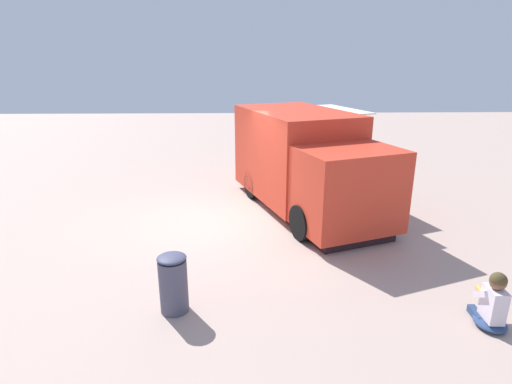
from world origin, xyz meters
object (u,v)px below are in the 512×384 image
Objects in this scene: person_customer at (492,304)px; planter_flowering_near at (289,155)px; trash_bin at (173,283)px; food_truck at (306,164)px.

person_customer is 9.69m from planter_flowering_near.
planter_flowering_near is at bearing -16.74° from trash_bin.
food_truck reaches higher than trash_bin.
trash_bin is (0.50, 4.63, 0.12)m from person_customer.
trash_bin is at bearing 83.89° from person_customer.
trash_bin is (-9.00, 2.71, 0.13)m from planter_flowering_near.
planter_flowering_near is (9.49, 1.93, -0.00)m from person_customer.
person_customer is 4.66m from trash_bin.
trash_bin reaches higher than person_customer.
planter_flowering_near is 0.75× the size of trash_bin.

